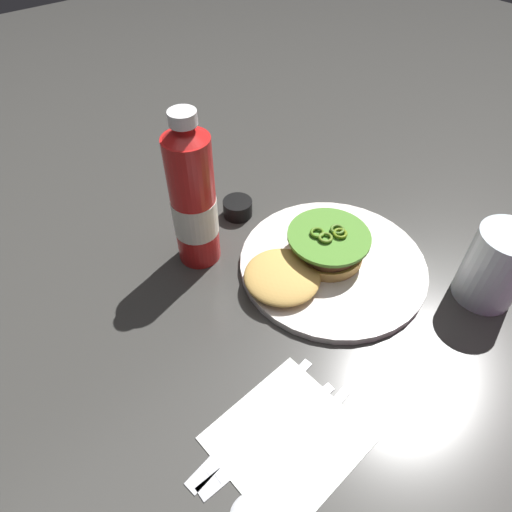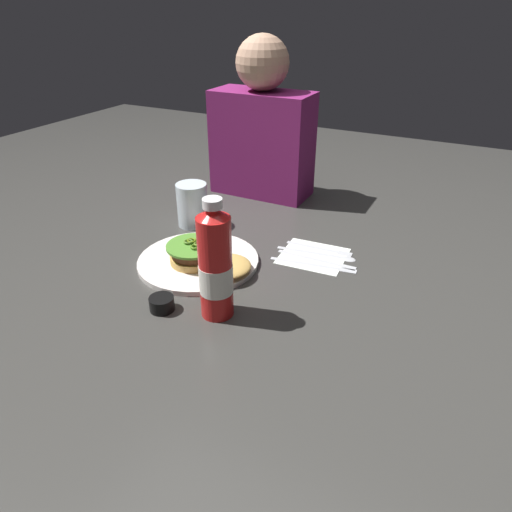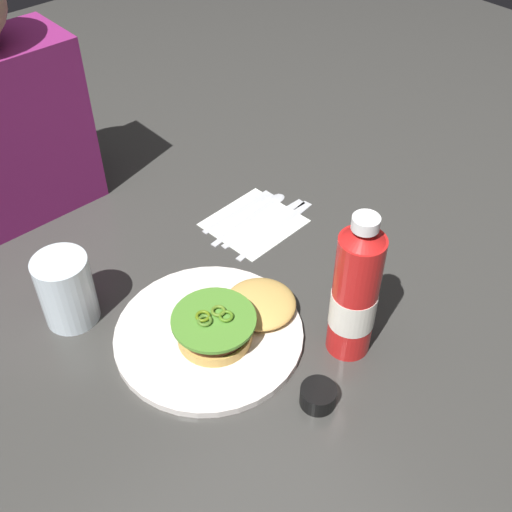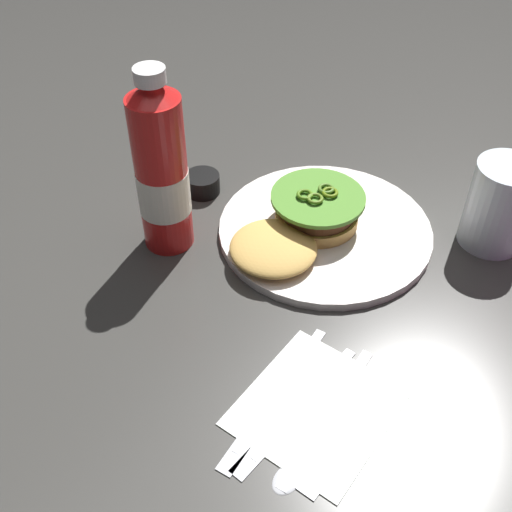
{
  "view_description": "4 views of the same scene",
  "coord_description": "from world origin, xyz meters",
  "px_view_note": "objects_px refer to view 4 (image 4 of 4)",
  "views": [
    {
      "loc": [
        0.37,
        0.38,
        0.52
      ],
      "look_at": [
        0.11,
        0.05,
        0.09
      ],
      "focal_mm": 30.91,
      "sensor_mm": 36.0,
      "label": 1
    },
    {
      "loc": [
        0.55,
        -0.74,
        0.58
      ],
      "look_at": [
        0.12,
        0.11,
        0.04
      ],
      "focal_mm": 32.73,
      "sensor_mm": 36.0,
      "label": 2
    },
    {
      "loc": [
        -0.4,
        -0.45,
        0.77
      ],
      "look_at": [
        0.1,
        0.11,
        0.08
      ],
      "focal_mm": 44.29,
      "sensor_mm": 36.0,
      "label": 3
    },
    {
      "loc": [
        0.55,
        0.44,
        0.58
      ],
      "look_at": [
        0.13,
        0.09,
        0.08
      ],
      "focal_mm": 44.2,
      "sensor_mm": 36.0,
      "label": 4
    }
  ],
  "objects_px": {
    "water_glass": "(499,205)",
    "condiment_cup": "(202,184)",
    "butter_knife": "(270,403)",
    "napkin": "(316,408)",
    "fork_utensil": "(344,440)",
    "ketchup_bottle": "(162,173)",
    "dinner_plate": "(325,230)",
    "spoon_utensil": "(315,435)",
    "steak_knife": "(290,415)",
    "burger_sandwich": "(301,223)"
  },
  "relations": [
    {
      "from": "fork_utensil",
      "to": "napkin",
      "type": "bearing_deg",
      "value": -108.74
    },
    {
      "from": "condiment_cup",
      "to": "napkin",
      "type": "relative_size",
      "value": 0.33
    },
    {
      "from": "butter_knife",
      "to": "steak_knife",
      "type": "height_order",
      "value": "same"
    },
    {
      "from": "napkin",
      "to": "spoon_utensil",
      "type": "distance_m",
      "value": 0.04
    },
    {
      "from": "water_glass",
      "to": "napkin",
      "type": "xyz_separation_m",
      "value": [
        0.38,
        -0.02,
        -0.06
      ]
    },
    {
      "from": "butter_knife",
      "to": "water_glass",
      "type": "bearing_deg",
      "value": 171.51
    },
    {
      "from": "butter_knife",
      "to": "steak_knife",
      "type": "distance_m",
      "value": 0.03
    },
    {
      "from": "ketchup_bottle",
      "to": "fork_utensil",
      "type": "relative_size",
      "value": 1.45
    },
    {
      "from": "burger_sandwich",
      "to": "condiment_cup",
      "type": "bearing_deg",
      "value": -88.06
    },
    {
      "from": "dinner_plate",
      "to": "steak_knife",
      "type": "distance_m",
      "value": 0.3
    },
    {
      "from": "burger_sandwich",
      "to": "water_glass",
      "type": "distance_m",
      "value": 0.26
    },
    {
      "from": "napkin",
      "to": "butter_knife",
      "type": "bearing_deg",
      "value": -53.98
    },
    {
      "from": "dinner_plate",
      "to": "butter_knife",
      "type": "xyz_separation_m",
      "value": [
        0.27,
        0.12,
        -0.0
      ]
    },
    {
      "from": "fork_utensil",
      "to": "burger_sandwich",
      "type": "bearing_deg",
      "value": -134.72
    },
    {
      "from": "condiment_cup",
      "to": "burger_sandwich",
      "type": "bearing_deg",
      "value": 91.94
    },
    {
      "from": "ketchup_bottle",
      "to": "condiment_cup",
      "type": "height_order",
      "value": "ketchup_bottle"
    },
    {
      "from": "condiment_cup",
      "to": "butter_knife",
      "type": "height_order",
      "value": "condiment_cup"
    },
    {
      "from": "dinner_plate",
      "to": "ketchup_bottle",
      "type": "distance_m",
      "value": 0.24
    },
    {
      "from": "butter_knife",
      "to": "burger_sandwich",
      "type": "bearing_deg",
      "value": -149.59
    },
    {
      "from": "dinner_plate",
      "to": "napkin",
      "type": "xyz_separation_m",
      "value": [
        0.24,
        0.16,
        -0.0
      ]
    },
    {
      "from": "dinner_plate",
      "to": "burger_sandwich",
      "type": "xyz_separation_m",
      "value": [
        0.03,
        -0.02,
        0.03
      ]
    },
    {
      "from": "dinner_plate",
      "to": "spoon_utensil",
      "type": "xyz_separation_m",
      "value": [
        0.27,
        0.18,
        -0.0
      ]
    },
    {
      "from": "dinner_plate",
      "to": "napkin",
      "type": "distance_m",
      "value": 0.29
    },
    {
      "from": "water_glass",
      "to": "condiment_cup",
      "type": "bearing_deg",
      "value": -65.16
    },
    {
      "from": "dinner_plate",
      "to": "napkin",
      "type": "relative_size",
      "value": 1.86
    },
    {
      "from": "water_glass",
      "to": "fork_utensil",
      "type": "height_order",
      "value": "water_glass"
    },
    {
      "from": "condiment_cup",
      "to": "fork_utensil",
      "type": "xyz_separation_m",
      "value": [
        0.22,
        0.41,
        -0.01
      ]
    },
    {
      "from": "water_glass",
      "to": "fork_utensil",
      "type": "relative_size",
      "value": 0.7
    },
    {
      "from": "butter_knife",
      "to": "napkin",
      "type": "bearing_deg",
      "value": 126.02
    },
    {
      "from": "condiment_cup",
      "to": "dinner_plate",
      "type": "bearing_deg",
      "value": 101.39
    },
    {
      "from": "steak_knife",
      "to": "ketchup_bottle",
      "type": "bearing_deg",
      "value": -111.05
    },
    {
      "from": "dinner_plate",
      "to": "condiment_cup",
      "type": "distance_m",
      "value": 0.2
    },
    {
      "from": "dinner_plate",
      "to": "fork_utensil",
      "type": "xyz_separation_m",
      "value": [
        0.26,
        0.21,
        -0.0
      ]
    },
    {
      "from": "water_glass",
      "to": "napkin",
      "type": "relative_size",
      "value": 0.77
    },
    {
      "from": "dinner_plate",
      "to": "fork_utensil",
      "type": "height_order",
      "value": "dinner_plate"
    },
    {
      "from": "ketchup_bottle",
      "to": "butter_knife",
      "type": "distance_m",
      "value": 0.32
    },
    {
      "from": "napkin",
      "to": "fork_utensil",
      "type": "height_order",
      "value": "fork_utensil"
    },
    {
      "from": "ketchup_bottle",
      "to": "water_glass",
      "type": "xyz_separation_m",
      "value": [
        -0.29,
        0.34,
        -0.05
      ]
    },
    {
      "from": "burger_sandwich",
      "to": "fork_utensil",
      "type": "bearing_deg",
      "value": 45.28
    },
    {
      "from": "spoon_utensil",
      "to": "dinner_plate",
      "type": "bearing_deg",
      "value": -146.17
    },
    {
      "from": "burger_sandwich",
      "to": "condiment_cup",
      "type": "xyz_separation_m",
      "value": [
        0.01,
        -0.18,
        -0.02
      ]
    },
    {
      "from": "ketchup_bottle",
      "to": "steak_knife",
      "type": "distance_m",
      "value": 0.34
    },
    {
      "from": "water_glass",
      "to": "dinner_plate",
      "type": "bearing_deg",
      "value": -53.18
    },
    {
      "from": "condiment_cup",
      "to": "fork_utensil",
      "type": "relative_size",
      "value": 0.3
    },
    {
      "from": "butter_knife",
      "to": "spoon_utensil",
      "type": "height_order",
      "value": "same"
    },
    {
      "from": "burger_sandwich",
      "to": "napkin",
      "type": "relative_size",
      "value": 1.35
    },
    {
      "from": "dinner_plate",
      "to": "steak_knife",
      "type": "xyz_separation_m",
      "value": [
        0.27,
        0.15,
        -0.0
      ]
    },
    {
      "from": "condiment_cup",
      "to": "butter_knife",
      "type": "distance_m",
      "value": 0.39
    },
    {
      "from": "condiment_cup",
      "to": "butter_knife",
      "type": "bearing_deg",
      "value": 54.34
    },
    {
      "from": "steak_knife",
      "to": "fork_utensil",
      "type": "distance_m",
      "value": 0.06
    }
  ]
}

